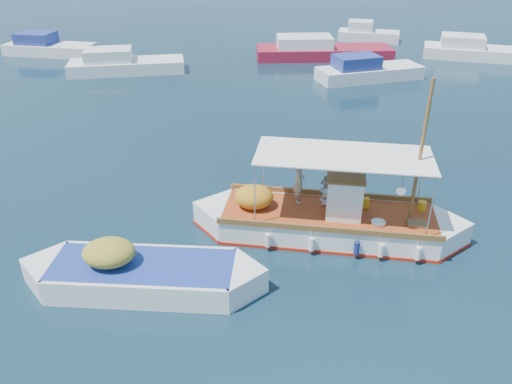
{
  "coord_description": "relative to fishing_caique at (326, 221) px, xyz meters",
  "views": [
    {
      "loc": [
        -1.19,
        -13.18,
        9.14
      ],
      "look_at": [
        -1.59,
        0.0,
        1.87
      ],
      "focal_mm": 35.0,
      "sensor_mm": 36.0,
      "label": 1
    }
  ],
  "objects": [
    {
      "name": "ground",
      "position": [
        -0.67,
        -0.63,
        -0.48
      ],
      "size": [
        160.0,
        160.0,
        0.0
      ],
      "primitive_type": "plane",
      "color": "black",
      "rests_on": "ground"
    },
    {
      "name": "bg_boat_e",
      "position": [
        13.04,
        23.83,
        0.01
      ],
      "size": [
        7.9,
        4.43,
        1.8
      ],
      "rotation": [
        0.0,
        0.0,
        -0.26
      ],
      "color": "silver",
      "rests_on": "ground"
    },
    {
      "name": "bg_boat_nw",
      "position": [
        -11.76,
        19.18,
        0.01
      ],
      "size": [
        7.83,
        3.83,
        1.8
      ],
      "rotation": [
        0.0,
        0.0,
        0.2
      ],
      "color": "silver",
      "rests_on": "ground"
    },
    {
      "name": "fishing_caique",
      "position": [
        0.0,
        0.0,
        0.0
      ],
      "size": [
        8.95,
        3.26,
        5.5
      ],
      "rotation": [
        0.0,
        0.0,
        -0.12
      ],
      "color": "white",
      "rests_on": "ground"
    },
    {
      "name": "bg_boat_far_n",
      "position": [
        6.14,
        29.6,
        0.01
      ],
      "size": [
        5.28,
        3.0,
        1.8
      ],
      "rotation": [
        0.0,
        0.0,
        -0.21
      ],
      "color": "silver",
      "rests_on": "ground"
    },
    {
      "name": "bg_boat_ne",
      "position": [
        4.23,
        17.98,
        0.01
      ],
      "size": [
        7.09,
        4.23,
        1.8
      ],
      "rotation": [
        0.0,
        0.0,
        0.32
      ],
      "color": "silver",
      "rests_on": "ground"
    },
    {
      "name": "dinghy",
      "position": [
        -5.41,
        -2.86,
        -0.13
      ],
      "size": [
        7.0,
        2.16,
        1.71
      ],
      "rotation": [
        0.0,
        0.0,
        -0.04
      ],
      "color": "white",
      "rests_on": "ground"
    },
    {
      "name": "bg_boat_n",
      "position": [
        1.7,
        23.5,
        0.01
      ],
      "size": [
        10.04,
        3.53,
        1.8
      ],
      "rotation": [
        0.0,
        0.0,
        0.07
      ],
      "color": "maroon",
      "rests_on": "ground"
    },
    {
      "name": "bg_boat_far_w",
      "position": [
        -18.85,
        24.0,
        0.01
      ],
      "size": [
        6.91,
        3.3,
        1.8
      ],
      "rotation": [
        0.0,
        0.0,
        -0.16
      ],
      "color": "silver",
      "rests_on": "ground"
    }
  ]
}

